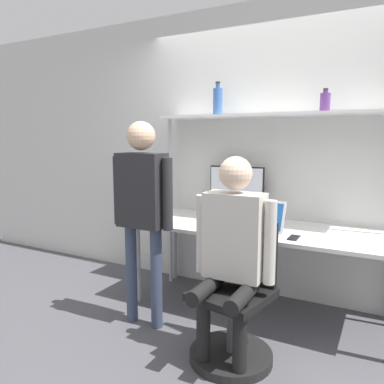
% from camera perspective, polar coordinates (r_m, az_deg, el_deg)
% --- Properties ---
extents(ground_plane, '(12.00, 12.00, 0.00)m').
position_cam_1_polar(ground_plane, '(3.12, 7.36, -20.32)').
color(ground_plane, '#4C4C51').
extents(wall_back, '(8.00, 0.06, 2.70)m').
position_cam_1_polar(wall_back, '(3.53, 12.54, 5.84)').
color(wall_back, silver).
rests_on(wall_back, ground_plane).
extents(desk, '(2.17, 0.78, 0.74)m').
position_cam_1_polar(desk, '(3.23, 10.17, -6.29)').
color(desk, silver).
rests_on(desk, ground_plane).
extents(shelf_unit, '(2.06, 0.31, 1.69)m').
position_cam_1_polar(shelf_unit, '(3.34, 11.71, 8.33)').
color(shelf_unit, white).
rests_on(shelf_unit, ground_plane).
extents(monitor, '(0.53, 0.17, 0.48)m').
position_cam_1_polar(monitor, '(3.51, 6.76, 0.55)').
color(monitor, black).
rests_on(monitor, desk).
extents(laptop, '(0.30, 0.26, 0.25)m').
position_cam_1_polar(laptop, '(3.03, 10.96, -4.79)').
color(laptop, '#BCBCC1').
rests_on(laptop, desk).
extents(cell_phone, '(0.07, 0.15, 0.01)m').
position_cam_1_polar(cell_phone, '(2.91, 15.25, -6.72)').
color(cell_phone, black).
rests_on(cell_phone, desk).
extents(office_chair, '(0.56, 0.56, 0.94)m').
position_cam_1_polar(office_chair, '(2.68, 6.53, -18.40)').
color(office_chair, black).
rests_on(office_chair, ground_plane).
extents(person_seated, '(0.55, 0.47, 1.37)m').
position_cam_1_polar(person_seated, '(2.44, 6.14, -7.83)').
color(person_seated, black).
rests_on(person_seated, ground_plane).
extents(person_standing, '(0.54, 0.22, 1.61)m').
position_cam_1_polar(person_standing, '(2.91, -7.60, -1.02)').
color(person_standing, '#38425B').
rests_on(person_standing, ground_plane).
extents(bottle_purple, '(0.08, 0.08, 0.18)m').
position_cam_1_polar(bottle_purple, '(3.26, 19.62, 12.78)').
color(bottle_purple, '#593372').
rests_on(bottle_purple, shelf_unit).
extents(bottle_blue, '(0.09, 0.09, 0.30)m').
position_cam_1_polar(bottle_blue, '(3.53, 3.95, 13.65)').
color(bottle_blue, '#335999').
rests_on(bottle_blue, shelf_unit).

